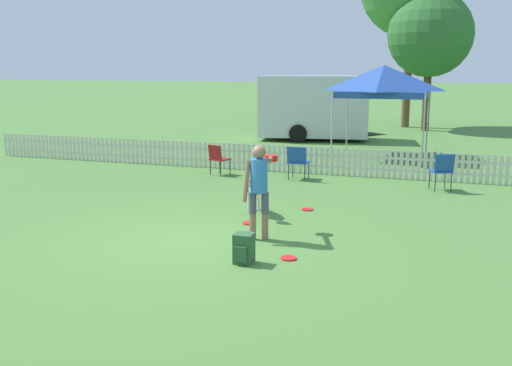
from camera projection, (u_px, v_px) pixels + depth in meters
The scene contains 14 objects.
ground_plane at pixel (189, 241), 9.17m from camera, with size 240.00×240.00×0.00m, color #4C7A38.
handler_person at pixel (260, 181), 9.14m from camera, with size 0.42×1.03×1.54m.
leaping_dog at pixel (254, 188), 10.80m from camera, with size 0.57×1.15×0.82m.
frisbee_near_handler at pixel (249, 223), 10.21m from camera, with size 0.23×0.23×0.02m.
frisbee_near_dog at pixel (307, 209), 11.22m from camera, with size 0.23×0.23×0.02m.
frisbee_midfield at pixel (289, 258), 8.31m from camera, with size 0.23×0.23×0.02m.
backpack_on_grass at pixel (244, 249), 8.09m from camera, with size 0.26×0.29×0.43m.
picket_fence at pixel (295, 159), 15.19m from camera, with size 19.29×0.04×0.72m.
folding_chair_blue_left at pixel (442, 169), 12.88m from camera, with size 0.58×0.59×0.86m.
folding_chair_center at pixel (218, 157), 14.81m from camera, with size 0.56×0.57×0.81m.
folding_chair_green_right at pixel (298, 160), 14.21m from camera, with size 0.49×0.51×0.85m.
canopy_tent_main at pixel (384, 81), 17.63m from camera, with size 2.70×2.70×2.86m.
equipment_trailer at pixel (314, 106), 22.29m from camera, with size 5.08×2.73×2.48m.
tree_left_grove at pixel (430, 35), 25.12m from camera, with size 3.74×3.74×6.12m.
Camera 1 is at (3.86, -8.00, 2.71)m, focal length 40.00 mm.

